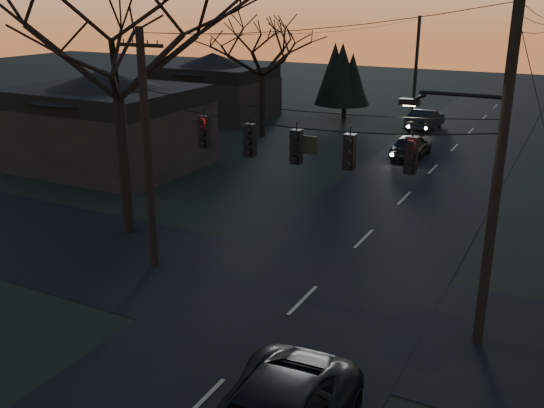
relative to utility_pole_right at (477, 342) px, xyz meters
The scene contains 13 objects.
main_road 11.41m from the utility_pole_right, 118.81° to the left, with size 8.00×120.00×0.02m, color black.
cross_road 5.50m from the utility_pole_right, behind, with size 60.00×7.00×0.02m, color black.
utility_pole_right is the anchor object (origin of this frame).
utility_pole_left 11.50m from the utility_pole_right, behind, with size 1.80×0.30×8.50m, color black, non-canonical shape.
utility_pole_far_l 37.79m from the utility_pole_right, 107.72° to the left, with size 0.30×0.30×8.00m, color black, non-canonical shape.
span_signal_assembly 7.74m from the utility_pole_right, behind, with size 11.50×0.44×1.65m.
bare_tree_left 16.70m from the utility_pole_right, behind, with size 9.37×9.37×11.20m.
bare_tree_dist 28.75m from the utility_pole_right, 130.93° to the left, with size 6.69×6.69×8.52m.
evergreen_dist 34.36m from the utility_pole_right, 117.39° to the left, with size 3.45×3.45×6.13m.
house_left_near 24.78m from the utility_pole_right, 156.04° to the left, with size 10.00×8.00×5.60m.
house_left_far 36.51m from the utility_pole_right, 134.44° to the left, with size 9.00×7.00×5.20m.
sedan_oncoming_a 21.40m from the utility_pole_right, 110.22° to the left, with size 1.74×4.32×1.47m, color black.
sedan_oncoming_b 30.10m from the utility_pole_right, 106.80° to the left, with size 1.62×4.64×1.53m, color black.
Camera 1 is at (7.25, -6.17, 9.36)m, focal length 40.00 mm.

